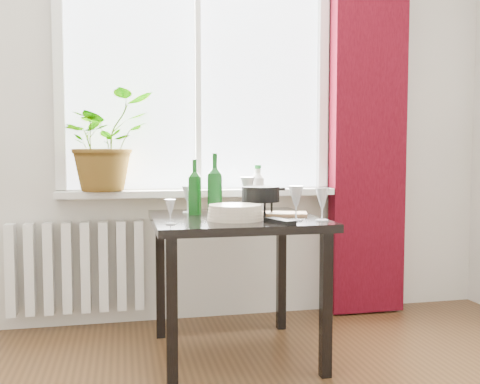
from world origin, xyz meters
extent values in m
cube|color=white|center=(0.00, 2.22, 1.60)|extent=(1.72, 0.08, 1.62)
cube|color=silver|center=(0.00, 2.15, 0.82)|extent=(1.72, 0.20, 0.04)
cube|color=#3A050E|center=(1.12, 2.12, 1.30)|extent=(0.50, 0.12, 2.56)
cube|color=silver|center=(-0.75, 2.18, 0.38)|extent=(0.80, 0.10, 0.55)
cube|color=black|center=(0.10, 1.55, 0.72)|extent=(0.85, 0.85, 0.04)
cube|color=black|center=(-0.27, 1.19, 0.35)|extent=(0.05, 0.05, 0.70)
cube|color=black|center=(-0.27, 1.92, 0.35)|extent=(0.05, 0.05, 0.70)
cube|color=black|center=(0.46, 1.19, 0.35)|extent=(0.05, 0.05, 0.70)
cube|color=black|center=(0.46, 1.92, 0.35)|extent=(0.05, 0.05, 0.70)
imported|color=#22691C|center=(-0.57, 2.13, 1.14)|extent=(0.70, 0.69, 0.59)
cylinder|color=beige|center=(0.07, 1.40, 0.78)|extent=(0.28, 0.28, 0.07)
cube|color=black|center=(0.25, 1.23, 0.75)|extent=(0.11, 0.20, 0.02)
cube|color=#A4774A|center=(0.37, 1.57, 0.75)|extent=(0.28, 0.22, 0.01)
camera|label=1|loc=(-0.47, -1.16, 1.06)|focal=40.00mm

